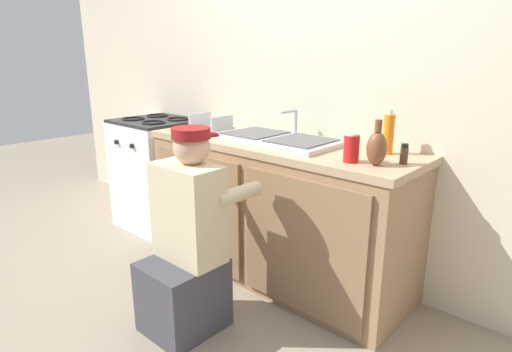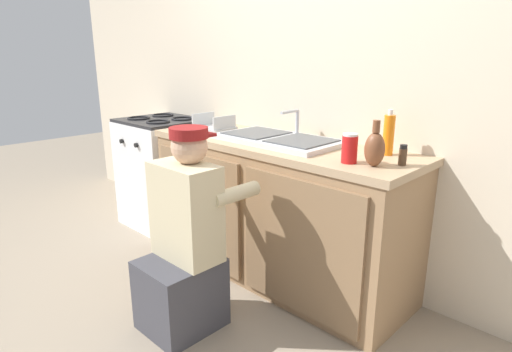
{
  "view_description": "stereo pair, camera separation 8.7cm",
  "coord_description": "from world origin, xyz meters",
  "px_view_note": "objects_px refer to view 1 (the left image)",
  "views": [
    {
      "loc": [
        1.69,
        -1.77,
        1.47
      ],
      "look_at": [
        0.0,
        0.1,
        0.74
      ],
      "focal_mm": 30.0,
      "sensor_mm": 36.0,
      "label": 1
    },
    {
      "loc": [
        1.75,
        -1.71,
        1.47
      ],
      "look_at": [
        0.0,
        0.1,
        0.74
      ],
      "focal_mm": 30.0,
      "sensor_mm": 36.0,
      "label": 2
    }
  ],
  "objects_px": {
    "sink_double_basin": "(277,139)",
    "dish_rack_tray": "(211,126)",
    "soda_cup_red": "(351,148)",
    "vase_decorative": "(377,148)",
    "stove_range": "(159,173)",
    "soap_bottle_orange": "(389,134)",
    "plumber_person": "(187,249)",
    "spice_bottle_pepper": "(404,154)"
  },
  "relations": [
    {
      "from": "stove_range",
      "to": "vase_decorative",
      "type": "height_order",
      "value": "vase_decorative"
    },
    {
      "from": "dish_rack_tray",
      "to": "sink_double_basin",
      "type": "bearing_deg",
      "value": -1.21
    },
    {
      "from": "soda_cup_red",
      "to": "soap_bottle_orange",
      "type": "height_order",
      "value": "soap_bottle_orange"
    },
    {
      "from": "soda_cup_red",
      "to": "dish_rack_tray",
      "type": "bearing_deg",
      "value": 172.52
    },
    {
      "from": "vase_decorative",
      "to": "plumber_person",
      "type": "bearing_deg",
      "value": -138.16
    },
    {
      "from": "dish_rack_tray",
      "to": "soap_bottle_orange",
      "type": "height_order",
      "value": "soap_bottle_orange"
    },
    {
      "from": "plumber_person",
      "to": "dish_rack_tray",
      "type": "relative_size",
      "value": 3.94
    },
    {
      "from": "sink_double_basin",
      "to": "soda_cup_red",
      "type": "relative_size",
      "value": 5.26
    },
    {
      "from": "dish_rack_tray",
      "to": "spice_bottle_pepper",
      "type": "bearing_deg",
      "value": -0.83
    },
    {
      "from": "plumber_person",
      "to": "soap_bottle_orange",
      "type": "relative_size",
      "value": 4.42
    },
    {
      "from": "vase_decorative",
      "to": "soap_bottle_orange",
      "type": "xyz_separation_m",
      "value": [
        -0.07,
        0.27,
        0.02
      ]
    },
    {
      "from": "sink_double_basin",
      "to": "stove_range",
      "type": "xyz_separation_m",
      "value": [
        -1.31,
        -0.0,
        -0.47
      ]
    },
    {
      "from": "stove_range",
      "to": "plumber_person",
      "type": "height_order",
      "value": "plumber_person"
    },
    {
      "from": "vase_decorative",
      "to": "soda_cup_red",
      "type": "relative_size",
      "value": 1.51
    },
    {
      "from": "spice_bottle_pepper",
      "to": "stove_range",
      "type": "bearing_deg",
      "value": 179.85
    },
    {
      "from": "vase_decorative",
      "to": "soda_cup_red",
      "type": "distance_m",
      "value": 0.13
    },
    {
      "from": "plumber_person",
      "to": "vase_decorative",
      "type": "bearing_deg",
      "value": 41.84
    },
    {
      "from": "sink_double_basin",
      "to": "vase_decorative",
      "type": "bearing_deg",
      "value": -9.68
    },
    {
      "from": "stove_range",
      "to": "soap_bottle_orange",
      "type": "height_order",
      "value": "soap_bottle_orange"
    },
    {
      "from": "stove_range",
      "to": "soda_cup_red",
      "type": "xyz_separation_m",
      "value": [
        1.93,
        -0.15,
        0.53
      ]
    },
    {
      "from": "stove_range",
      "to": "soap_bottle_orange",
      "type": "xyz_separation_m",
      "value": [
        1.98,
        0.15,
        0.57
      ]
    },
    {
      "from": "plumber_person",
      "to": "soap_bottle_orange",
      "type": "bearing_deg",
      "value": 54.72
    },
    {
      "from": "soda_cup_red",
      "to": "stove_range",
      "type": "bearing_deg",
      "value": 175.56
    },
    {
      "from": "spice_bottle_pepper",
      "to": "vase_decorative",
      "type": "bearing_deg",
      "value": -127.97
    },
    {
      "from": "spice_bottle_pepper",
      "to": "vase_decorative",
      "type": "relative_size",
      "value": 0.46
    },
    {
      "from": "stove_range",
      "to": "spice_bottle_pepper",
      "type": "distance_m",
      "value": 2.2
    },
    {
      "from": "plumber_person",
      "to": "spice_bottle_pepper",
      "type": "relative_size",
      "value": 10.52
    },
    {
      "from": "plumber_person",
      "to": "soap_bottle_orange",
      "type": "height_order",
      "value": "soap_bottle_orange"
    },
    {
      "from": "sink_double_basin",
      "to": "soda_cup_red",
      "type": "height_order",
      "value": "sink_double_basin"
    },
    {
      "from": "sink_double_basin",
      "to": "dish_rack_tray",
      "type": "bearing_deg",
      "value": 178.79
    },
    {
      "from": "sink_double_basin",
      "to": "plumber_person",
      "type": "xyz_separation_m",
      "value": [
        0.02,
        -0.77,
        -0.48
      ]
    },
    {
      "from": "sink_double_basin",
      "to": "spice_bottle_pepper",
      "type": "height_order",
      "value": "sink_double_basin"
    },
    {
      "from": "sink_double_basin",
      "to": "vase_decorative",
      "type": "xyz_separation_m",
      "value": [
        0.74,
        -0.13,
        0.07
      ]
    },
    {
      "from": "spice_bottle_pepper",
      "to": "soap_bottle_orange",
      "type": "height_order",
      "value": "soap_bottle_orange"
    },
    {
      "from": "sink_double_basin",
      "to": "spice_bottle_pepper",
      "type": "bearing_deg",
      "value": -0.53
    },
    {
      "from": "sink_double_basin",
      "to": "stove_range",
      "type": "distance_m",
      "value": 1.39
    },
    {
      "from": "stove_range",
      "to": "soap_bottle_orange",
      "type": "bearing_deg",
      "value": 4.32
    },
    {
      "from": "vase_decorative",
      "to": "soap_bottle_orange",
      "type": "bearing_deg",
      "value": 104.49
    },
    {
      "from": "dish_rack_tray",
      "to": "stove_range",
      "type": "bearing_deg",
      "value": -178.65
    },
    {
      "from": "dish_rack_tray",
      "to": "soda_cup_red",
      "type": "distance_m",
      "value": 1.27
    },
    {
      "from": "stove_range",
      "to": "plumber_person",
      "type": "relative_size",
      "value": 0.86
    },
    {
      "from": "spice_bottle_pepper",
      "to": "vase_decorative",
      "type": "distance_m",
      "value": 0.16
    }
  ]
}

